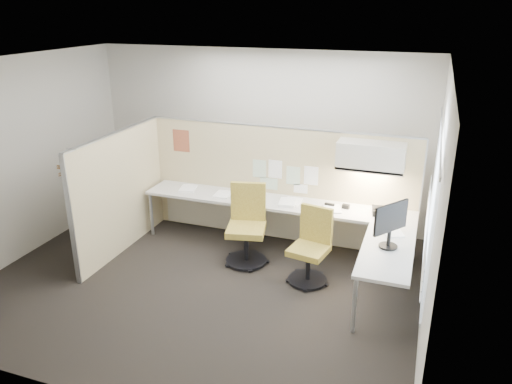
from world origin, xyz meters
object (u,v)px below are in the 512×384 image
at_px(desk, 294,216).
at_px(phone, 379,211).
at_px(chair_left, 247,227).
at_px(monitor, 390,223).
at_px(chair_right, 311,248).

distance_m(desk, phone, 1.18).
bearing_deg(phone, chair_left, -173.86).
distance_m(desk, chair_left, 0.70).
height_order(desk, phone, phone).
distance_m(monitor, phone, 1.02).
bearing_deg(chair_left, phone, 4.47).
bearing_deg(chair_right, desk, 132.95).
xyz_separation_m(desk, phone, (1.16, 0.14, 0.18)).
xyz_separation_m(desk, chair_left, (-0.57, -0.40, -0.09)).
bearing_deg(chair_right, monitor, -0.98).
bearing_deg(chair_left, monitor, -25.07).
xyz_separation_m(chair_left, phone, (1.73, 0.54, 0.27)).
bearing_deg(phone, chair_right, -145.97).
bearing_deg(desk, chair_left, -145.13).
height_order(chair_left, phone, chair_left).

